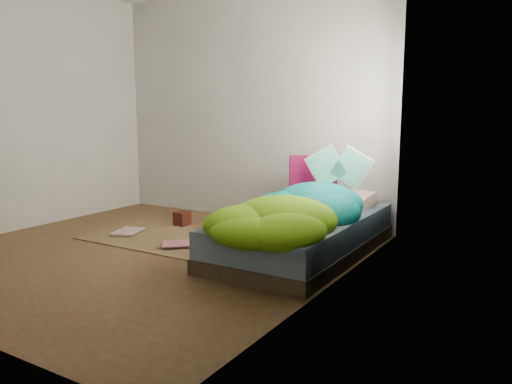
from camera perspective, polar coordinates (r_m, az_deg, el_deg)
ground at (r=4.58m, az=-12.69°, el=-6.79°), size 3.50×3.50×0.00m
room_walls at (r=4.42m, az=-13.27°, el=13.94°), size 3.54×3.54×2.62m
bed at (r=4.43m, az=5.44°, el=-4.89°), size 1.00×2.00×0.34m
duvet at (r=4.16m, az=4.19°, el=-0.97°), size 0.96×1.84×0.34m
rug at (r=5.06m, az=-9.61°, el=-5.07°), size 1.60×1.10×0.01m
pillow_floral at (r=4.87m, az=9.97°, el=-0.91°), size 0.58×0.41×0.12m
pillow_magenta at (r=5.00m, az=6.52°, el=1.43°), size 0.47×0.36×0.46m
open_book at (r=4.71m, az=9.46°, el=4.06°), size 0.51×0.24×0.30m
wooden_box at (r=5.52m, az=-8.45°, el=-3.01°), size 0.16×0.16×0.15m
floor_book_a at (r=5.34m, az=-15.57°, el=-4.32°), size 0.33×0.39×0.03m
floor_book_b at (r=4.80m, az=-8.60°, el=-5.56°), size 0.42×0.41×0.03m
floor_book_c at (r=4.58m, az=-6.76°, el=-6.29°), size 0.41×0.38×0.02m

